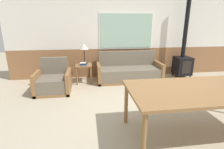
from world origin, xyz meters
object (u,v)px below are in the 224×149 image
couch (129,72)px  table_lamp (84,47)px  wood_stove (183,58)px  side_table (84,68)px  dining_table (202,92)px  armchair (53,82)px

couch → table_lamp: (-1.28, 0.07, 0.75)m
couch → wood_stove: size_ratio=0.74×
side_table → dining_table: bearing=-57.1°
table_lamp → couch: bearing=-3.2°
table_lamp → wood_stove: bearing=0.5°
armchair → dining_table: size_ratio=0.39×
armchair → side_table: bearing=23.4°
side_table → wood_stove: (3.03, 0.11, 0.18)m
armchair → dining_table: (2.49, -2.10, 0.45)m
couch → armchair: size_ratio=2.27×
armchair → wood_stove: size_ratio=0.32×
armchair → side_table: (0.74, 0.60, 0.18)m
dining_table → wood_stove: (1.29, 2.80, -0.09)m
couch → side_table: size_ratio=3.55×
table_lamp → side_table: bearing=-108.5°
armchair → side_table: 0.97m
table_lamp → dining_table: table_lamp is taller
wood_stove → armchair: bearing=-169.4°
armchair → side_table: size_ratio=1.56×
couch → side_table: couch is taller
dining_table → wood_stove: bearing=65.3°
armchair → table_lamp: size_ratio=1.43×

